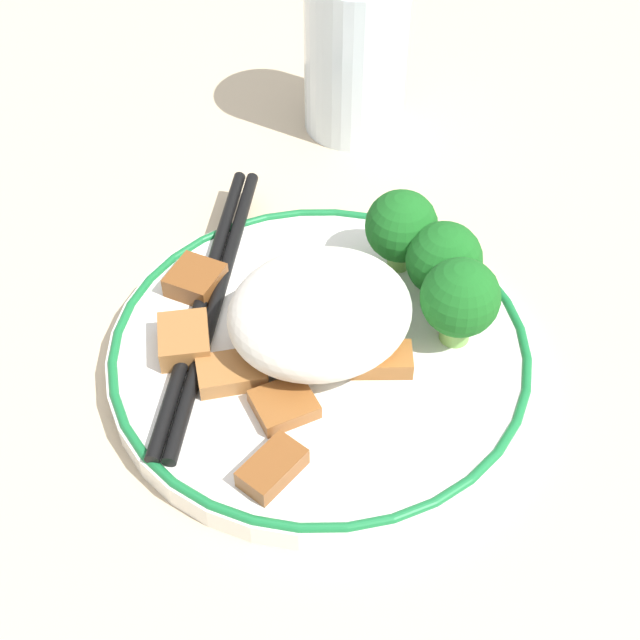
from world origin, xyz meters
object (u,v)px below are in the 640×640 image
broccoli_back_right (401,227)px  drinking_glass (355,54)px  plate (320,352)px  broccoli_back_left (460,299)px  broccoli_back_center (444,261)px  chopsticks (210,298)px

broccoli_back_right → drinking_glass: size_ratio=0.46×
plate → broccoli_back_right: size_ratio=4.48×
plate → drinking_glass: drinking_glass is taller
broccoli_back_left → broccoli_back_center: (-0.01, -0.03, -0.00)m
plate → broccoli_back_center: size_ratio=4.77×
plate → drinking_glass: bearing=-113.6°
plate → broccoli_back_left: bearing=167.3°
broccoli_back_right → chopsticks: 0.11m
broccoli_back_right → chopsticks: (0.11, -0.00, -0.03)m
broccoli_back_left → broccoli_back_right: size_ratio=1.02×
broccoli_back_center → broccoli_back_right: (0.01, -0.03, 0.00)m
broccoli_back_left → drinking_glass: drinking_glass is taller
broccoli_back_center → broccoli_back_right: bearing=-64.7°
plate → broccoli_back_left: (-0.07, 0.02, 0.03)m
plate → chopsticks: (0.05, -0.05, 0.01)m
broccoli_back_center → drinking_glass: size_ratio=0.43×
plate → broccoli_back_right: broccoli_back_right is taller
broccoli_back_left → drinking_glass: size_ratio=0.47×
drinking_glass → chopsticks: bearing=48.6°
broccoli_back_center → plate: bearing=12.5°
broccoli_back_center → broccoli_back_right: 0.03m
drinking_glass → plate: bearing=66.4°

